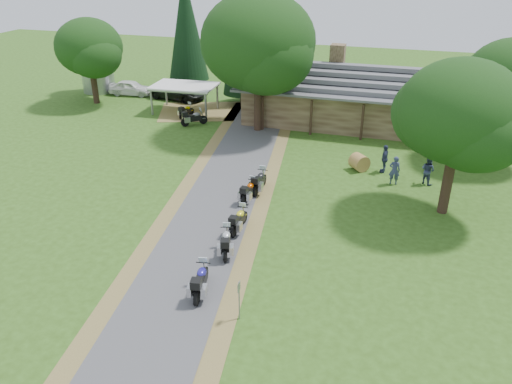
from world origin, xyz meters
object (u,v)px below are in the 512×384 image
(lodge, at_px, (369,94))
(motorcycle_row_c, at_px, (239,219))
(car_dark_suv, at_px, (178,87))
(motorcycle_row_e, at_px, (260,180))
(silo, at_px, (96,59))
(carport, at_px, (185,98))
(motorcycle_row_a, at_px, (201,279))
(motorcycle_carport_a, at_px, (186,110))
(hay_bale, at_px, (359,162))
(motorcycle_carport_b, at_px, (194,117))
(motorcycle_row_d, at_px, (249,190))
(car_white_sedan, at_px, (131,86))
(motorcycle_row_b, at_px, (226,241))

(lodge, relative_size, motorcycle_row_c, 10.87)
(lodge, height_order, motorcycle_row_c, lodge)
(car_dark_suv, xyz_separation_m, motorcycle_row_e, (13.50, -17.43, -0.45))
(silo, bearing_deg, carport, -18.83)
(motorcycle_row_a, xyz_separation_m, motorcycle_carport_a, (-10.81, 22.72, -0.08))
(car_dark_suv, bearing_deg, hay_bale, -112.69)
(motorcycle_carport_a, height_order, hay_bale, motorcycle_carport_a)
(carport, bearing_deg, silo, 158.37)
(motorcycle_row_c, height_order, motorcycle_carport_b, motorcycle_carport_b)
(motorcycle_row_a, height_order, motorcycle_carport_b, motorcycle_row_a)
(motorcycle_carport_b, bearing_deg, motorcycle_row_d, -96.64)
(motorcycle_row_c, relative_size, motorcycle_carport_b, 0.96)
(car_dark_suv, relative_size, motorcycle_row_e, 2.91)
(lodge, distance_m, motorcycle_row_d, 17.75)
(car_white_sedan, relative_size, car_dark_suv, 0.92)
(silo, xyz_separation_m, motorcycle_row_d, (22.39, -19.11, -2.62))
(silo, distance_m, motorcycle_row_a, 36.48)
(motorcycle_carport_a, bearing_deg, motorcycle_row_e, -127.92)
(lodge, bearing_deg, motorcycle_carport_a, -168.26)
(motorcycle_row_e, relative_size, hay_bale, 1.88)
(motorcycle_row_d, bearing_deg, motorcycle_carport_b, 40.67)
(silo, height_order, motorcycle_carport_b, silo)
(motorcycle_row_c, bearing_deg, motorcycle_row_a, -176.26)
(car_white_sedan, relative_size, motorcycle_row_c, 2.84)
(carport, xyz_separation_m, car_dark_suv, (-2.36, 3.63, -0.06))
(car_white_sedan, bearing_deg, lodge, -100.22)
(car_dark_suv, bearing_deg, motorcycle_row_e, -131.77)
(car_white_sedan, height_order, motorcycle_carport_b, car_white_sedan)
(lodge, bearing_deg, hay_bale, -87.13)
(lodge, xyz_separation_m, hay_bale, (0.52, -10.47, -1.90))
(lodge, xyz_separation_m, silo, (-27.60, 2.24, 0.83))
(car_dark_suv, relative_size, hay_bale, 5.47)
(motorcycle_row_c, height_order, motorcycle_row_d, motorcycle_row_c)
(motorcycle_row_e, xyz_separation_m, motorcycle_carport_b, (-8.86, 10.48, -0.01))
(motorcycle_row_d, bearing_deg, car_dark_suv, 39.84)
(car_white_sedan, distance_m, motorcycle_row_b, 31.14)
(silo, xyz_separation_m, car_white_sedan, (3.87, -0.31, -2.35))
(lodge, height_order, motorcycle_row_d, lodge)
(silo, distance_m, car_white_sedan, 4.54)
(silo, relative_size, motorcycle_row_e, 3.15)
(motorcycle_carport_a, bearing_deg, motorcycle_row_a, -142.62)
(motorcycle_row_c, xyz_separation_m, hay_bale, (5.20, 9.88, -0.12))
(motorcycle_row_a, relative_size, motorcycle_row_e, 0.99)
(motorcycle_row_c, xyz_separation_m, motorcycle_row_e, (-0.30, 4.87, 0.04))
(motorcycle_row_e, distance_m, motorcycle_carport_b, 13.72)
(motorcycle_row_c, relative_size, motorcycle_row_e, 0.94)
(motorcycle_row_c, bearing_deg, hay_bale, -25.48)
(lodge, bearing_deg, silo, 175.37)
(car_white_sedan, bearing_deg, carport, -120.93)
(carport, relative_size, car_white_sedan, 1.01)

